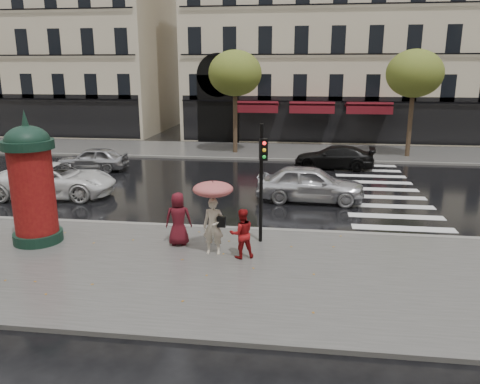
# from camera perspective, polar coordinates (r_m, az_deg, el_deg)

# --- Properties ---
(ground) EXTENTS (160.00, 160.00, 0.00)m
(ground) POSITION_cam_1_polar(r_m,az_deg,el_deg) (13.71, -2.73, -8.92)
(ground) COLOR black
(ground) RESTS_ON ground
(near_sidewalk) EXTENTS (90.00, 7.00, 0.12)m
(near_sidewalk) POSITION_cam_1_polar(r_m,az_deg,el_deg) (13.23, -3.11, -9.55)
(near_sidewalk) COLOR #474744
(near_sidewalk) RESTS_ON ground
(far_sidewalk) EXTENTS (90.00, 6.00, 0.12)m
(far_sidewalk) POSITION_cam_1_polar(r_m,az_deg,el_deg) (31.89, 3.24, 5.01)
(far_sidewalk) COLOR #474744
(far_sidewalk) RESTS_ON ground
(near_kerb) EXTENTS (90.00, 0.25, 0.14)m
(near_kerb) POSITION_cam_1_polar(r_m,az_deg,el_deg) (16.44, -0.90, -4.51)
(near_kerb) COLOR slate
(near_kerb) RESTS_ON ground
(far_kerb) EXTENTS (90.00, 0.25, 0.14)m
(far_kerb) POSITION_cam_1_polar(r_m,az_deg,el_deg) (28.95, 2.80, 4.02)
(far_kerb) COLOR slate
(far_kerb) RESTS_ON ground
(zebra_crossing) EXTENTS (3.60, 11.75, 0.01)m
(zebra_crossing) POSITION_cam_1_polar(r_m,az_deg,el_deg) (22.93, 16.57, 0.33)
(zebra_crossing) COLOR silver
(zebra_crossing) RESTS_ON ground
(bldg_far_left) EXTENTS (24.00, 14.00, 22.90)m
(bldg_far_left) POSITION_cam_1_polar(r_m,az_deg,el_deg) (49.13, -23.85, 20.49)
(bldg_far_left) COLOR #B7A88C
(bldg_far_left) RESTS_ON ground
(tree_far_left) EXTENTS (3.40, 3.40, 6.64)m
(tree_far_left) POSITION_cam_1_polar(r_m,az_deg,el_deg) (30.63, -0.61, 14.23)
(tree_far_left) COLOR #38281C
(tree_far_left) RESTS_ON ground
(tree_far_right) EXTENTS (3.40, 3.40, 6.64)m
(tree_far_right) POSITION_cam_1_polar(r_m,az_deg,el_deg) (31.08, 20.51, 13.33)
(tree_far_right) COLOR #38281C
(tree_far_right) RESTS_ON ground
(woman_umbrella) EXTENTS (1.19, 1.19, 2.28)m
(woman_umbrella) POSITION_cam_1_polar(r_m,az_deg,el_deg) (13.74, -3.28, -1.64)
(woman_umbrella) COLOR beige
(woman_umbrella) RESTS_ON near_sidewalk
(woman_red) EXTENTS (0.88, 0.78, 1.49)m
(woman_red) POSITION_cam_1_polar(r_m,az_deg,el_deg) (13.67, 0.21, -5.07)
(woman_red) COLOR maroon
(woman_red) RESTS_ON near_sidewalk
(man_burgundy) EXTENTS (0.91, 0.67, 1.69)m
(man_burgundy) POSITION_cam_1_polar(r_m,az_deg,el_deg) (14.74, -7.52, -3.27)
(man_burgundy) COLOR #511019
(man_burgundy) RESTS_ON near_sidewalk
(morris_column) EXTENTS (1.56, 1.56, 4.21)m
(morris_column) POSITION_cam_1_polar(r_m,az_deg,el_deg) (15.95, -24.04, 1.29)
(morris_column) COLOR black
(morris_column) RESTS_ON near_sidewalk
(traffic_light) EXTENTS (0.28, 0.37, 3.78)m
(traffic_light) POSITION_cam_1_polar(r_m,az_deg,el_deg) (14.46, 2.68, 2.41)
(traffic_light) COLOR black
(traffic_light) RESTS_ON near_sidewalk
(car_silver) EXTENTS (4.63, 2.06, 1.55)m
(car_silver) POSITION_cam_1_polar(r_m,az_deg,el_deg) (20.08, 8.56, 1.03)
(car_silver) COLOR silver
(car_silver) RESTS_ON ground
(car_white) EXTENTS (5.60, 3.06, 1.49)m
(car_white) POSITION_cam_1_polar(r_m,az_deg,el_deg) (22.18, -21.80, 1.36)
(car_white) COLOR white
(car_white) RESTS_ON ground
(car_black) EXTENTS (4.56, 2.21, 1.28)m
(car_black) POSITION_cam_1_polar(r_m,az_deg,el_deg) (27.05, 11.42, 4.20)
(car_black) COLOR black
(car_black) RESTS_ON ground
(car_far_silver) EXTENTS (3.91, 1.83, 1.30)m
(car_far_silver) POSITION_cam_1_polar(r_m,az_deg,el_deg) (27.17, -17.52, 3.86)
(car_far_silver) COLOR #9F9FA3
(car_far_silver) RESTS_ON ground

